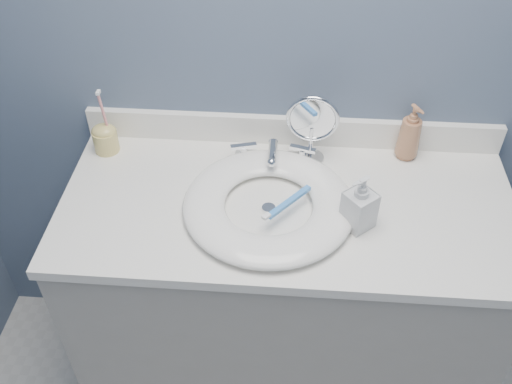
# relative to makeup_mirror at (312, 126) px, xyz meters

# --- Properties ---
(back_wall) EXTENTS (2.20, 0.02, 2.40)m
(back_wall) POSITION_rel_makeup_mirror_xyz_m (-0.06, 0.09, 0.20)
(back_wall) COLOR #4C5C72
(back_wall) RESTS_ON ground
(vanity_cabinet) EXTENTS (1.20, 0.55, 0.85)m
(vanity_cabinet) POSITION_rel_makeup_mirror_xyz_m (-0.06, -0.19, -0.57)
(vanity_cabinet) COLOR #A5A097
(vanity_cabinet) RESTS_ON ground
(countertop) EXTENTS (1.22, 0.57, 0.03)m
(countertop) POSITION_rel_makeup_mirror_xyz_m (-0.06, -0.19, -0.13)
(countertop) COLOR white
(countertop) RESTS_ON vanity_cabinet
(backsplash) EXTENTS (1.22, 0.02, 0.09)m
(backsplash) POSITION_rel_makeup_mirror_xyz_m (-0.06, 0.08, -0.07)
(backsplash) COLOR white
(backsplash) RESTS_ON countertop
(basin) EXTENTS (0.45, 0.45, 0.04)m
(basin) POSITION_rel_makeup_mirror_xyz_m (-0.11, -0.22, -0.10)
(basin) COLOR white
(basin) RESTS_ON countertop
(drain) EXTENTS (0.04, 0.04, 0.01)m
(drain) POSITION_rel_makeup_mirror_xyz_m (-0.11, -0.22, -0.11)
(drain) COLOR silver
(drain) RESTS_ON countertop
(faucet) EXTENTS (0.25, 0.13, 0.07)m
(faucet) POSITION_rel_makeup_mirror_xyz_m (-0.11, -0.02, -0.09)
(faucet) COLOR silver
(faucet) RESTS_ON countertop
(makeup_mirror) EXTENTS (0.15, 0.08, 0.22)m
(makeup_mirror) POSITION_rel_makeup_mirror_xyz_m (0.00, 0.00, 0.00)
(makeup_mirror) COLOR silver
(makeup_mirror) RESTS_ON countertop
(soap_bottle_amber) EXTENTS (0.09, 0.09, 0.17)m
(soap_bottle_amber) POSITION_rel_makeup_mirror_xyz_m (0.28, 0.04, -0.03)
(soap_bottle_amber) COLOR #A76F4B
(soap_bottle_amber) RESTS_ON countertop
(soap_bottle_clear) EXTENTS (0.10, 0.10, 0.16)m
(soap_bottle_clear) POSITION_rel_makeup_mirror_xyz_m (0.12, -0.25, -0.04)
(soap_bottle_clear) COLOR silver
(soap_bottle_clear) RESTS_ON countertop
(toothbrush_holder) EXTENTS (0.07, 0.07, 0.21)m
(toothbrush_holder) POSITION_rel_makeup_mirror_xyz_m (-0.60, 0.00, -0.07)
(toothbrush_holder) COLOR #D3BF69
(toothbrush_holder) RESTS_ON countertop
(toothbrush_lying) EXTENTS (0.12, 0.14, 0.02)m
(toothbrush_lying) POSITION_rel_makeup_mirror_xyz_m (-0.06, -0.23, -0.07)
(toothbrush_lying) COLOR #3D85D8
(toothbrush_lying) RESTS_ON basin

